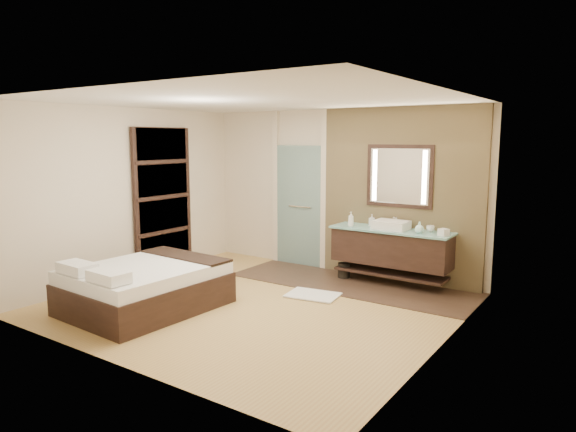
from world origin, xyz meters
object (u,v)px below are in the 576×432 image
Objects in this scene: waste_bin at (344,271)px; mirror_unit at (399,176)px; bed at (145,287)px; vanity at (391,248)px.

mirror_unit is at bearing 21.95° from waste_bin.
waste_bin is at bearing 65.31° from bed.
mirror_unit is at bearing 90.00° from vanity.
bed is at bearing -127.62° from vanity.
mirror_unit reaches higher than vanity.
waste_bin is at bearing -174.89° from vanity.
mirror_unit reaches higher than waste_bin.
vanity is at bearing -90.00° from mirror_unit.
bed is 3.16m from waste_bin.
mirror_unit is 4.32× the size of waste_bin.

